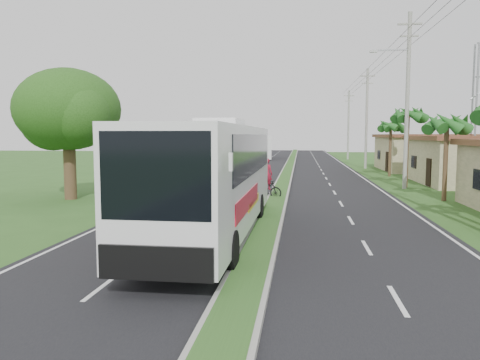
# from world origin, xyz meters

# --- Properties ---
(ground) EXTENTS (180.00, 180.00, 0.00)m
(ground) POSITION_xyz_m (0.00, 0.00, 0.00)
(ground) COLOR #2D531E
(ground) RESTS_ON ground
(road_asphalt) EXTENTS (14.00, 160.00, 0.02)m
(road_asphalt) POSITION_xyz_m (0.00, 20.00, 0.01)
(road_asphalt) COLOR black
(road_asphalt) RESTS_ON ground
(median_strip) EXTENTS (1.20, 160.00, 0.18)m
(median_strip) POSITION_xyz_m (0.00, 20.00, 0.10)
(median_strip) COLOR gray
(median_strip) RESTS_ON ground
(lane_edge_left) EXTENTS (0.12, 160.00, 0.01)m
(lane_edge_left) POSITION_xyz_m (-6.70, 20.00, 0.00)
(lane_edge_left) COLOR silver
(lane_edge_left) RESTS_ON ground
(lane_edge_right) EXTENTS (0.12, 160.00, 0.01)m
(lane_edge_right) POSITION_xyz_m (6.70, 20.00, 0.00)
(lane_edge_right) COLOR silver
(lane_edge_right) RESTS_ON ground
(shop_mid) EXTENTS (7.60, 10.60, 3.67)m
(shop_mid) POSITION_xyz_m (14.00, 22.00, 1.86)
(shop_mid) COLOR #9A9268
(shop_mid) RESTS_ON ground
(shop_far) EXTENTS (8.60, 11.60, 3.82)m
(shop_far) POSITION_xyz_m (14.00, 36.00, 1.93)
(shop_far) COLOR #9A9268
(shop_far) RESTS_ON ground
(palm_verge_b) EXTENTS (2.40, 2.40, 5.05)m
(palm_verge_b) POSITION_xyz_m (9.40, 12.00, 4.36)
(palm_verge_b) COLOR #473321
(palm_verge_b) RESTS_ON ground
(palm_verge_c) EXTENTS (2.40, 2.40, 5.85)m
(palm_verge_c) POSITION_xyz_m (8.80, 19.00, 5.12)
(palm_verge_c) COLOR #473321
(palm_verge_c) RESTS_ON ground
(palm_verge_d) EXTENTS (2.40, 2.40, 5.25)m
(palm_verge_d) POSITION_xyz_m (9.30, 28.00, 4.55)
(palm_verge_d) COLOR #473321
(palm_verge_d) RESTS_ON ground
(shade_tree) EXTENTS (6.30, 6.00, 7.54)m
(shade_tree) POSITION_xyz_m (-12.11, 10.02, 5.03)
(shade_tree) COLOR #473321
(shade_tree) RESTS_ON ground
(utility_pole_b) EXTENTS (3.20, 0.28, 12.00)m
(utility_pole_b) POSITION_xyz_m (8.47, 18.00, 6.26)
(utility_pole_b) COLOR gray
(utility_pole_b) RESTS_ON ground
(utility_pole_c) EXTENTS (1.60, 0.28, 11.00)m
(utility_pole_c) POSITION_xyz_m (8.50, 38.00, 5.67)
(utility_pole_c) COLOR gray
(utility_pole_c) RESTS_ON ground
(utility_pole_d) EXTENTS (1.60, 0.28, 10.50)m
(utility_pole_d) POSITION_xyz_m (8.50, 58.00, 5.42)
(utility_pole_d) COLOR gray
(utility_pole_d) RESTS_ON ground
(coach_bus_main) EXTENTS (2.97, 13.47, 4.34)m
(coach_bus_main) POSITION_xyz_m (-1.80, 1.05, 2.39)
(coach_bus_main) COLOR white
(coach_bus_main) RESTS_ON ground
(coach_bus_far) EXTENTS (3.70, 12.61, 3.62)m
(coach_bus_far) POSITION_xyz_m (-4.76, 58.30, 2.05)
(coach_bus_far) COLOR white
(coach_bus_far) RESTS_ON ground
(motorcyclist) EXTENTS (1.93, 1.14, 2.39)m
(motorcyclist) POSITION_xyz_m (-0.65, 11.61, 0.86)
(motorcyclist) COLOR black
(motorcyclist) RESTS_ON ground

